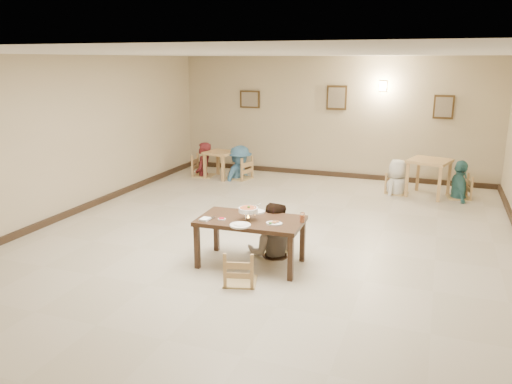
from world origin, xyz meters
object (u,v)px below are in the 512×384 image
at_px(bg_diner_c, 399,159).
at_px(bg_diner_d, 462,160).
at_px(bg_chair_rr, 460,176).
at_px(bg_diner_a, 203,142).
at_px(bg_diner_b, 239,146).
at_px(chair_far, 273,222).
at_px(drink_glass, 302,218).
at_px(main_diner, 273,203).
at_px(main_table, 251,224).
at_px(bg_table_left, 220,157).
at_px(chair_near, 240,251).
at_px(bg_chair_ll, 203,156).
at_px(bg_chair_rl, 398,174).
at_px(bg_chair_lr, 240,158).
at_px(bg_table_right, 429,166).
at_px(curry_warmer, 248,210).

xyz_separation_m(bg_diner_c, bg_diner_d, (1.30, 0.07, 0.06)).
relative_size(bg_chair_rr, bg_diner_a, 0.56).
distance_m(bg_diner_b, bg_diner_d, 5.14).
relative_size(chair_far, drink_glass, 6.84).
distance_m(chair_far, main_diner, 0.37).
bearing_deg(main_table, bg_table_left, 116.47).
relative_size(chair_far, bg_diner_b, 0.56).
distance_m(bg_diner_b, bg_diner_c, 3.85).
bearing_deg(bg_table_left, chair_near, -63.38).
height_order(chair_near, bg_diner_b, bg_diner_b).
relative_size(chair_far, bg_chair_ll, 0.90).
relative_size(chair_near, bg_diner_c, 0.59).
bearing_deg(bg_diner_c, bg_chair_rl, -66.50).
height_order(chair_near, bg_diner_c, bg_diner_c).
relative_size(bg_chair_lr, bg_diner_a, 0.62).
bearing_deg(chair_near, drink_glass, -146.92).
bearing_deg(bg_chair_ll, main_diner, -150.20).
bearing_deg(main_table, bg_chair_rr, 57.08).
height_order(bg_table_right, bg_chair_lr, bg_chair_lr).
relative_size(chair_near, bg_diner_b, 0.54).
xyz_separation_m(bg_table_left, bg_chair_ll, (-0.49, 0.02, -0.02)).
bearing_deg(bg_diner_a, chair_far, 28.22).
bearing_deg(bg_diner_a, chair_near, 21.10).
height_order(curry_warmer, bg_chair_lr, bg_chair_lr).
bearing_deg(drink_glass, bg_diner_c, 79.24).
relative_size(chair_far, bg_chair_rr, 0.97).
xyz_separation_m(drink_glass, bg_diner_a, (-3.92, 4.84, 0.11)).
height_order(bg_table_right, bg_chair_rl, bg_chair_rl).
xyz_separation_m(bg_chair_rr, bg_diner_a, (-6.13, -0.01, 0.39)).
relative_size(bg_chair_rl, bg_chair_rr, 0.91).
height_order(drink_glass, bg_chair_rl, bg_chair_rl).
relative_size(chair_far, bg_diner_c, 0.61).
bearing_deg(main_table, drink_glass, 6.12).
distance_m(drink_glass, bg_diner_c, 4.86).
height_order(curry_warmer, bg_table_left, curry_warmer).
xyz_separation_m(curry_warmer, bg_chair_ll, (-3.17, 4.99, -0.32)).
xyz_separation_m(bg_table_left, bg_chair_rr, (5.64, 0.03, -0.06)).
relative_size(main_diner, bg_diner_c, 1.06).
bearing_deg(drink_glass, bg_chair_rr, 65.54).
bearing_deg(drink_glass, chair_far, 139.27).
distance_m(drink_glass, bg_diner_d, 5.32).
bearing_deg(bg_table_left, bg_chair_ll, 177.73).
distance_m(bg_chair_lr, bg_diner_b, 0.30).
xyz_separation_m(chair_far, curry_warmer, (-0.16, -0.67, 0.38)).
height_order(chair_far, bg_diner_d, bg_diner_d).
bearing_deg(bg_diner_c, bg_chair_ll, -67.23).
height_order(curry_warmer, bg_diner_a, bg_diner_a).
xyz_separation_m(chair_near, bg_diner_d, (2.85, 5.58, 0.38)).
xyz_separation_m(main_table, bg_table_right, (2.29, 4.91, 0.05)).
height_order(drink_glass, bg_table_right, drink_glass).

